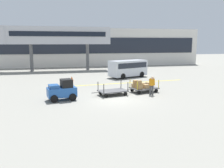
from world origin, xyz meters
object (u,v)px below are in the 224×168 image
at_px(shuttle_van, 128,67).
at_px(safety_cone_near, 72,79).
at_px(baggage_tug, 62,90).
at_px(baggage_cart_middle, 142,86).
at_px(baggage_cart_lead, 113,91).
at_px(baggage_handler, 152,85).

bearing_deg(shuttle_van, safety_cone_near, -167.68).
xyz_separation_m(baggage_tug, safety_cone_near, (1.15, 8.70, -0.48)).
bearing_deg(baggage_cart_middle, shuttle_van, 81.68).
bearing_deg(baggage_cart_middle, safety_cone_near, 128.02).
relative_size(baggage_tug, safety_cone_near, 4.13).
xyz_separation_m(baggage_tug, shuttle_van, (8.16, 10.24, 0.48)).
height_order(baggage_cart_lead, shuttle_van, shuttle_van).
bearing_deg(shuttle_van, baggage_handler, -95.22).
distance_m(baggage_tug, shuttle_van, 13.10).
relative_size(baggage_handler, shuttle_van, 0.30).
bearing_deg(baggage_cart_lead, baggage_cart_middle, 11.81).
height_order(baggage_tug, baggage_cart_lead, baggage_tug).
height_order(baggage_tug, shuttle_van, shuttle_van).
xyz_separation_m(baggage_handler, shuttle_van, (0.92, 10.05, 0.37)).
distance_m(baggage_tug, baggage_cart_middle, 7.01).
bearing_deg(safety_cone_near, shuttle_van, 12.32).
distance_m(baggage_tug, baggage_handler, 7.25).
bearing_deg(safety_cone_near, baggage_cart_middle, -51.98).
relative_size(baggage_cart_lead, safety_cone_near, 5.61).
height_order(baggage_cart_middle, baggage_handler, baggage_handler).
relative_size(baggage_handler, safety_cone_near, 2.84).
bearing_deg(baggage_tug, baggage_handler, 1.49).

